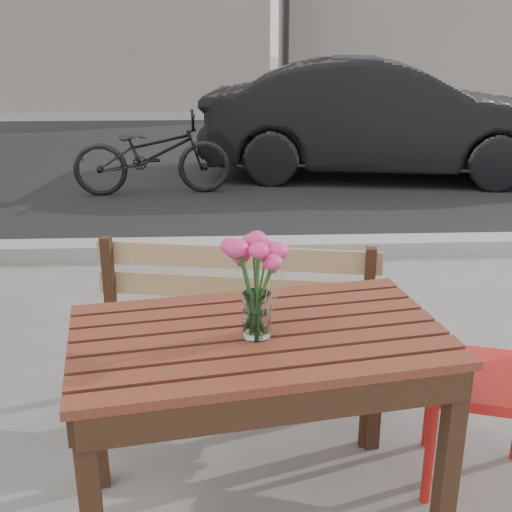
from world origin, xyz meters
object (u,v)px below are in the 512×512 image
(main_table, at_px, (259,364))
(red_chair, at_px, (511,366))
(bicycle, at_px, (152,154))
(main_vase, at_px, (257,272))
(parked_car, at_px, (383,119))

(main_table, xyz_separation_m, red_chair, (0.95, 0.15, -0.11))
(main_table, relative_size, bicycle, 0.80)
(red_chair, bearing_deg, main_vase, -62.01)
(main_vase, bearing_deg, red_chair, 10.66)
(main_vase, xyz_separation_m, parked_car, (1.79, 5.78, -0.29))
(red_chair, relative_size, parked_car, 0.22)
(main_table, height_order, bicycle, bicycle)
(main_vase, distance_m, bicycle, 5.13)
(red_chair, bearing_deg, main_table, -64.01)
(red_chair, xyz_separation_m, bicycle, (-1.85, 4.84, -0.09))
(main_table, distance_m, bicycle, 5.07)
(main_vase, bearing_deg, bicycle, 99.99)
(bicycle, bearing_deg, main_table, -175.05)
(main_vase, bearing_deg, parked_car, 72.81)
(parked_car, bearing_deg, bicycle, 114.31)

